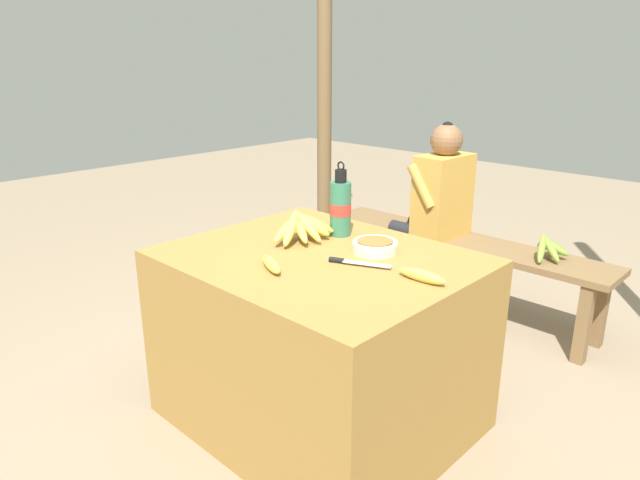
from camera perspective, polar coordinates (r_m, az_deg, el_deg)
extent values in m
plane|color=gray|center=(2.54, -0.06, -17.26)|extent=(12.00, 12.00, 0.00)
cube|color=olive|center=(2.35, -0.06, -9.97)|extent=(1.14, 0.93, 0.73)
sphere|color=#4C381E|center=(2.38, -2.42, 1.71)|extent=(0.05, 0.05, 0.05)
ellipsoid|color=#E0C64C|center=(2.32, -3.34, 1.15)|extent=(0.09, 0.20, 0.10)
ellipsoid|color=#E0C64C|center=(2.31, -2.93, 1.19)|extent=(0.13, 0.19, 0.13)
ellipsoid|color=#E0C64C|center=(2.32, -1.97, 1.08)|extent=(0.17, 0.12, 0.10)
ellipsoid|color=#E0C64C|center=(2.33, -1.26, 1.39)|extent=(0.17, 0.04, 0.13)
ellipsoid|color=#E0C64C|center=(2.37, -0.89, 1.52)|extent=(0.17, 0.12, 0.12)
ellipsoid|color=#E0C64C|center=(2.38, -0.71, 1.71)|extent=(0.16, 0.17, 0.12)
ellipsoid|color=#E0C64C|center=(2.42, -1.16, 1.84)|extent=(0.07, 0.17, 0.12)
cylinder|color=silver|center=(2.24, 5.52, -0.73)|extent=(0.18, 0.18, 0.04)
torus|color=silver|center=(2.23, 5.53, -0.27)|extent=(0.18, 0.18, 0.02)
cylinder|color=olive|center=(2.23, 5.53, -0.17)|extent=(0.14, 0.14, 0.01)
cylinder|color=#337556|center=(2.41, 2.05, 3.12)|extent=(0.09, 0.09, 0.23)
cylinder|color=red|center=(2.41, 2.05, 3.12)|extent=(0.09, 0.09, 0.05)
cylinder|color=black|center=(2.38, 2.09, 6.42)|extent=(0.05, 0.05, 0.05)
torus|color=black|center=(2.37, 2.10, 7.42)|extent=(0.04, 0.01, 0.04)
ellipsoid|color=#E0C64C|center=(2.05, -4.92, -2.42)|extent=(0.18, 0.11, 0.04)
ellipsoid|color=#E0C64C|center=(1.97, 10.15, -3.54)|extent=(0.19, 0.05, 0.04)
cube|color=#BCBCC1|center=(2.09, 4.73, -2.40)|extent=(0.18, 0.10, 0.00)
cylinder|color=black|center=(2.12, 1.65, -2.01)|extent=(0.06, 0.04, 0.02)
cube|color=brown|center=(3.41, 13.81, -0.12)|extent=(1.75, 0.32, 0.04)
cube|color=brown|center=(3.81, 2.57, -1.22)|extent=(0.06, 0.06, 0.41)
cube|color=brown|center=(3.10, 24.84, -7.67)|extent=(0.06, 0.06, 0.41)
cube|color=brown|center=(3.99, 4.84, -0.39)|extent=(0.06, 0.06, 0.41)
cube|color=brown|center=(3.32, 26.25, -6.24)|extent=(0.06, 0.06, 0.41)
cylinder|color=#232328|center=(3.58, 7.49, -2.37)|extent=(0.09, 0.09, 0.45)
cylinder|color=#232328|center=(3.44, 9.18, 0.78)|extent=(0.30, 0.11, 0.09)
cylinder|color=#232328|center=(3.72, 9.34, -1.67)|extent=(0.09, 0.09, 0.45)
cylinder|color=#232328|center=(3.58, 11.04, 1.38)|extent=(0.30, 0.11, 0.09)
cube|color=gold|center=(3.37, 12.17, 4.33)|extent=(0.22, 0.35, 0.48)
cylinder|color=gold|center=(3.24, 10.16, 5.30)|extent=(0.20, 0.08, 0.25)
cylinder|color=gold|center=(3.50, 13.39, 6.03)|extent=(0.20, 0.08, 0.25)
sphere|color=brown|center=(3.31, 12.54, 9.72)|extent=(0.18, 0.18, 0.18)
sphere|color=black|center=(3.30, 12.62, 10.89)|extent=(0.07, 0.07, 0.07)
sphere|color=#4C381E|center=(3.19, 21.37, -0.55)|extent=(0.05, 0.05, 0.05)
ellipsoid|color=olive|center=(3.13, 21.28, -0.81)|extent=(0.08, 0.16, 0.14)
ellipsoid|color=olive|center=(3.15, 22.09, -0.85)|extent=(0.15, 0.10, 0.13)
ellipsoid|color=olive|center=(3.19, 22.40, -0.71)|extent=(0.16, 0.09, 0.10)
ellipsoid|color=olive|center=(3.24, 22.26, -0.47)|extent=(0.11, 0.18, 0.11)
cylinder|color=brown|center=(4.14, 0.45, 17.07)|extent=(0.10, 0.10, 2.79)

